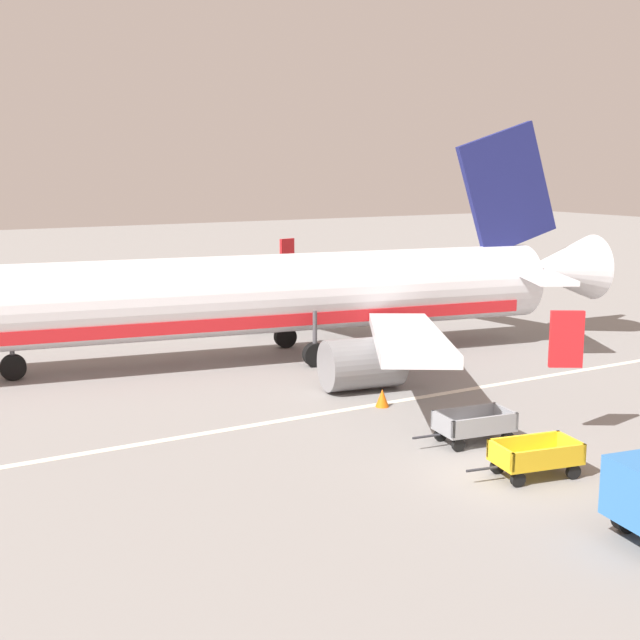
# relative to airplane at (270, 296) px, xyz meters

# --- Properties ---
(ground_plane) EXTENTS (220.00, 220.00, 0.00)m
(ground_plane) POSITION_rel_airplane_xyz_m (-0.69, -17.26, -3.05)
(ground_plane) COLOR gray
(apron_stripe) EXTENTS (120.00, 0.36, 0.01)m
(apron_stripe) POSITION_rel_airplane_xyz_m (-0.69, -9.09, -3.05)
(apron_stripe) COLOR silver
(apron_stripe) RESTS_ON ground
(airplane) EXTENTS (37.57, 30.31, 11.34)m
(airplane) POSITION_rel_airplane_xyz_m (0.00, 0.00, 0.00)
(airplane) COLOR silver
(airplane) RESTS_ON ground
(baggage_cart_nearest) EXTENTS (3.63, 1.84, 1.07)m
(baggage_cart_nearest) POSITION_rel_airplane_xyz_m (-0.11, -17.73, -2.45)
(baggage_cart_nearest) COLOR gold
(baggage_cart_nearest) RESTS_ON ground
(baggage_cart_second_in_row) EXTENTS (3.62, 1.72, 1.07)m
(baggage_cart_second_in_row) POSITION_rel_airplane_xyz_m (0.32, -14.44, -2.45)
(baggage_cart_second_in_row) COLOR gray
(baggage_cart_second_in_row) RESTS_ON ground
(traffic_cone_near_plane) EXTENTS (0.53, 0.53, 0.69)m
(traffic_cone_near_plane) POSITION_rel_airplane_xyz_m (0.08, -9.40, -2.71)
(traffic_cone_near_plane) COLOR orange
(traffic_cone_near_plane) RESTS_ON ground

